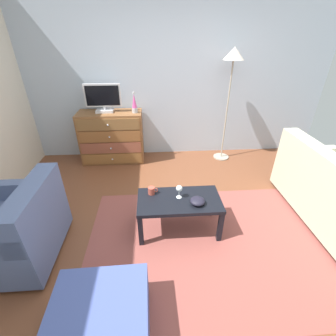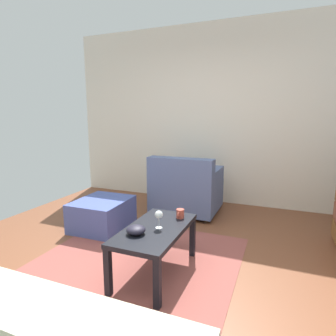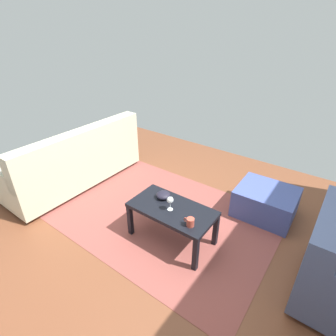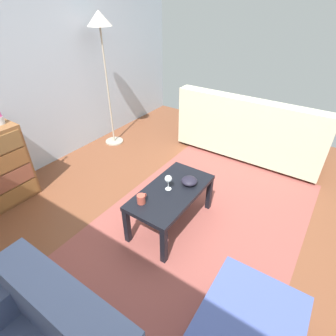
{
  "view_description": "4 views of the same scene",
  "coord_description": "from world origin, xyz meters",
  "px_view_note": "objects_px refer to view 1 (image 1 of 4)",
  "views": [
    {
      "loc": [
        -0.34,
        -1.96,
        2.02
      ],
      "look_at": [
        -0.22,
        -0.14,
        0.95
      ],
      "focal_mm": 24.83,
      "sensor_mm": 36.0,
      "label": 1
    },
    {
      "loc": [
        2.03,
        1.03,
        1.4
      ],
      "look_at": [
        -0.11,
        0.16,
        0.96
      ],
      "focal_mm": 30.08,
      "sensor_mm": 36.0,
      "label": 2
    },
    {
      "loc": [
        -1.35,
        1.87,
        2.16
      ],
      "look_at": [
        0.04,
        -0.04,
        0.83
      ],
      "focal_mm": 27.99,
      "sensor_mm": 36.0,
      "label": 3
    },
    {
      "loc": [
        -1.75,
        -1.04,
        2.02
      ],
      "look_at": [
        -0.17,
        0.03,
        0.75
      ],
      "focal_mm": 28.31,
      "sensor_mm": 36.0,
      "label": 4
    }
  ],
  "objects_px": {
    "tv": "(103,98)",
    "standing_lamp": "(233,66)",
    "coffee_table": "(179,203)",
    "bowl_decorative": "(198,201)",
    "mug": "(152,191)",
    "dresser": "(112,137)",
    "wine_glass": "(179,189)",
    "armchair": "(17,230)",
    "ottoman": "(102,317)",
    "lava_lamp": "(134,104)"
  },
  "relations": [
    {
      "from": "coffee_table",
      "to": "armchair",
      "type": "height_order",
      "value": "armchair"
    },
    {
      "from": "coffee_table",
      "to": "standing_lamp",
      "type": "xyz_separation_m",
      "value": [
        0.99,
        1.76,
        1.21
      ]
    },
    {
      "from": "lava_lamp",
      "to": "standing_lamp",
      "type": "relative_size",
      "value": 0.18
    },
    {
      "from": "ottoman",
      "to": "bowl_decorative",
      "type": "bearing_deg",
      "value": 47.53
    },
    {
      "from": "dresser",
      "to": "armchair",
      "type": "bearing_deg",
      "value": -107.33
    },
    {
      "from": "armchair",
      "to": "tv",
      "type": "bearing_deg",
      "value": 74.58
    },
    {
      "from": "standing_lamp",
      "to": "dresser",
      "type": "bearing_deg",
      "value": 178.59
    },
    {
      "from": "tv",
      "to": "armchair",
      "type": "height_order",
      "value": "tv"
    },
    {
      "from": "lava_lamp",
      "to": "bowl_decorative",
      "type": "distance_m",
      "value": 2.07
    },
    {
      "from": "coffee_table",
      "to": "bowl_decorative",
      "type": "xyz_separation_m",
      "value": [
        0.18,
        -0.09,
        0.1
      ]
    },
    {
      "from": "armchair",
      "to": "mug",
      "type": "bearing_deg",
      "value": 16.19
    },
    {
      "from": "lava_lamp",
      "to": "coffee_table",
      "type": "relative_size",
      "value": 0.36
    },
    {
      "from": "ottoman",
      "to": "lava_lamp",
      "type": "bearing_deg",
      "value": 87.03
    },
    {
      "from": "dresser",
      "to": "coffee_table",
      "type": "xyz_separation_m",
      "value": [
        0.98,
        -1.81,
        -0.07
      ]
    },
    {
      "from": "tv",
      "to": "lava_lamp",
      "type": "xyz_separation_m",
      "value": [
        0.5,
        -0.07,
        -0.09
      ]
    },
    {
      "from": "lava_lamp",
      "to": "tv",
      "type": "bearing_deg",
      "value": 172.29
    },
    {
      "from": "coffee_table",
      "to": "mug",
      "type": "bearing_deg",
      "value": 157.76
    },
    {
      "from": "mug",
      "to": "wine_glass",
      "type": "bearing_deg",
      "value": -16.37
    },
    {
      "from": "mug",
      "to": "standing_lamp",
      "type": "relative_size",
      "value": 0.06
    },
    {
      "from": "tv",
      "to": "ottoman",
      "type": "distance_m",
      "value": 3.05
    },
    {
      "from": "bowl_decorative",
      "to": "armchair",
      "type": "bearing_deg",
      "value": -174.6
    },
    {
      "from": "coffee_table",
      "to": "standing_lamp",
      "type": "height_order",
      "value": "standing_lamp"
    },
    {
      "from": "lava_lamp",
      "to": "mug",
      "type": "xyz_separation_m",
      "value": [
        0.25,
        -1.65,
        -0.55
      ]
    },
    {
      "from": "dresser",
      "to": "armchair",
      "type": "height_order",
      "value": "dresser"
    },
    {
      "from": "tv",
      "to": "mug",
      "type": "bearing_deg",
      "value": -66.48
    },
    {
      "from": "armchair",
      "to": "ottoman",
      "type": "xyz_separation_m",
      "value": [
        0.93,
        -0.79,
        -0.17
      ]
    },
    {
      "from": "dresser",
      "to": "tv",
      "type": "bearing_deg",
      "value": 160.64
    },
    {
      "from": "dresser",
      "to": "coffee_table",
      "type": "relative_size",
      "value": 1.16
    },
    {
      "from": "dresser",
      "to": "standing_lamp",
      "type": "height_order",
      "value": "standing_lamp"
    },
    {
      "from": "coffee_table",
      "to": "mug",
      "type": "relative_size",
      "value": 8.06
    },
    {
      "from": "ottoman",
      "to": "tv",
      "type": "bearing_deg",
      "value": 96.96
    },
    {
      "from": "wine_glass",
      "to": "lava_lamp",
      "type": "bearing_deg",
      "value": 107.52
    },
    {
      "from": "tv",
      "to": "coffee_table",
      "type": "relative_size",
      "value": 0.63
    },
    {
      "from": "tv",
      "to": "standing_lamp",
      "type": "bearing_deg",
      "value": -2.04
    },
    {
      "from": "tv",
      "to": "armchair",
      "type": "relative_size",
      "value": 0.64
    },
    {
      "from": "ottoman",
      "to": "standing_lamp",
      "type": "height_order",
      "value": "standing_lamp"
    },
    {
      "from": "dresser",
      "to": "wine_glass",
      "type": "relative_size",
      "value": 6.76
    },
    {
      "from": "ottoman",
      "to": "wine_glass",
      "type": "bearing_deg",
      "value": 57.4
    },
    {
      "from": "coffee_table",
      "to": "wine_glass",
      "type": "distance_m",
      "value": 0.18
    },
    {
      "from": "mug",
      "to": "ottoman",
      "type": "height_order",
      "value": "mug"
    },
    {
      "from": "tv",
      "to": "armchair",
      "type": "xyz_separation_m",
      "value": [
        -0.58,
        -2.1,
        -0.77
      ]
    },
    {
      "from": "lava_lamp",
      "to": "mug",
      "type": "height_order",
      "value": "lava_lamp"
    },
    {
      "from": "coffee_table",
      "to": "mug",
      "type": "xyz_separation_m",
      "value": [
        -0.3,
        0.12,
        0.1
      ]
    },
    {
      "from": "lava_lamp",
      "to": "mug",
      "type": "bearing_deg",
      "value": -81.46
    },
    {
      "from": "tv",
      "to": "armchair",
      "type": "bearing_deg",
      "value": -105.42
    },
    {
      "from": "tv",
      "to": "lava_lamp",
      "type": "distance_m",
      "value": 0.51
    },
    {
      "from": "bowl_decorative",
      "to": "standing_lamp",
      "type": "relative_size",
      "value": 0.09
    },
    {
      "from": "coffee_table",
      "to": "tv",
      "type": "bearing_deg",
      "value": 119.67
    },
    {
      "from": "armchair",
      "to": "standing_lamp",
      "type": "distance_m",
      "value": 3.53
    },
    {
      "from": "lava_lamp",
      "to": "armchair",
      "type": "xyz_separation_m",
      "value": [
        -1.08,
        -2.03,
        -0.68
      ]
    }
  ]
}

